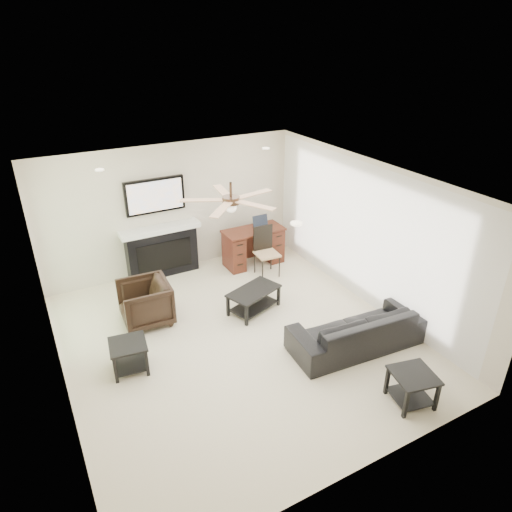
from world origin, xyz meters
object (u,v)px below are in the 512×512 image
object	(u,v)px
coffee_table	(254,300)
desk	(253,247)
sofa	(357,329)
fireplace_unit	(160,229)
armchair	(145,303)

from	to	relation	value
coffee_table	desk	bearing A→B (deg)	42.17
sofa	fireplace_unit	distance (m)	4.08
coffee_table	fireplace_unit	bearing A→B (deg)	95.35
armchair	fireplace_unit	bearing A→B (deg)	154.83
armchair	coffee_table	world-z (taller)	armchair
armchair	coffee_table	bearing A→B (deg)	75.14
coffee_table	desk	size ratio (longest dim) A/B	0.74
fireplace_unit	desk	distance (m)	1.90
sofa	armchair	bearing A→B (deg)	-35.11
coffee_table	fireplace_unit	xyz separation A→B (m)	(-0.93, 1.99, 0.75)
armchair	desk	bearing A→B (deg)	114.51
coffee_table	fireplace_unit	distance (m)	2.32
sofa	armchair	xyz separation A→B (m)	(-2.60, 2.15, 0.06)
sofa	coffee_table	bearing A→B (deg)	-56.16
desk	armchair	bearing A→B (deg)	-158.56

